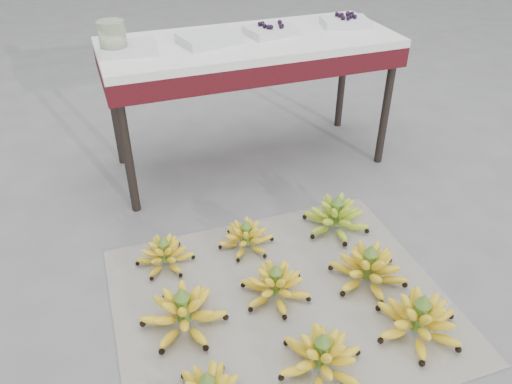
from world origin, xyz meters
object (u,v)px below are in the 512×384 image
object	(u,v)px
bunch_mid_center	(275,285)
tray_far_left	(129,48)
bunch_front_right	(419,320)
tray_left	(210,39)
bunch_mid_left	(184,312)
glass_jar	(113,38)
bunch_back_right	(336,217)
tray_right	(271,30)
bunch_back_center	(246,237)
newspaper_mat	(281,302)
bunch_mid_right	(368,268)
bunch_back_left	(165,254)
tray_far_right	(345,22)
vendor_table	(250,54)
bunch_front_center	(321,357)

from	to	relation	value
bunch_mid_center	tray_far_left	world-z (taller)	tray_far_left
bunch_front_right	tray_left	xyz separation A→B (m)	(-0.36, 1.35, 0.65)
tray_far_left	bunch_mid_left	bearing A→B (deg)	-92.33
bunch_mid_left	glass_jar	bearing A→B (deg)	74.55
bunch_mid_left	bunch_back_right	bearing A→B (deg)	5.86
bunch_mid_left	bunch_mid_center	size ratio (longest dim) A/B	1.09
tray_left	tray_right	bearing A→B (deg)	4.93
bunch_mid_left	bunch_mid_center	bearing A→B (deg)	-13.27
bunch_mid_left	bunch_back_center	size ratio (longest dim) A/B	1.24
bunch_mid_left	newspaper_mat	bearing A→B (deg)	-19.31
glass_jar	tray_far_left	bearing A→B (deg)	14.02
bunch_mid_right	bunch_back_right	distance (m)	0.35
bunch_mid_left	tray_left	world-z (taller)	tray_left
bunch_back_center	tray_right	world-z (taller)	tray_right
bunch_back_left	tray_far_right	distance (m)	1.51
newspaper_mat	vendor_table	distance (m)	1.24
tray_far_right	tray_left	bearing A→B (deg)	-177.10
bunch_mid_right	bunch_back_left	bearing A→B (deg)	137.17
glass_jar	tray_far_right	bearing A→B (deg)	2.86
bunch_back_center	bunch_back_right	xyz separation A→B (m)	(0.43, -0.02, 0.01)
tray_far_right	newspaper_mat	bearing A→B (deg)	-125.88
bunch_mid_right	tray_far_left	distance (m)	1.42
vendor_table	bunch_front_center	bearing A→B (deg)	-99.95
vendor_table	newspaper_mat	bearing A→B (deg)	-103.21
newspaper_mat	bunch_mid_left	xyz separation A→B (m)	(-0.38, 0.02, 0.07)
vendor_table	tray_right	size ratio (longest dim) A/B	5.49
bunch_back_center	tray_far_left	xyz separation A→B (m)	(-0.32, 0.68, 0.66)
tray_far_left	tray_left	xyz separation A→B (m)	(0.38, 0.01, 0.00)
tray_far_right	bunch_mid_right	bearing A→B (deg)	-110.76
newspaper_mat	tray_right	bearing A→B (deg)	71.20
bunch_back_left	tray_right	size ratio (longest dim) A/B	1.11
bunch_mid_center	glass_jar	world-z (taller)	glass_jar
bunch_back_left	bunch_front_right	bearing A→B (deg)	-25.49
tray_right	newspaper_mat	bearing A→B (deg)	-108.80
bunch_back_center	bunch_mid_right	bearing A→B (deg)	-22.56
bunch_front_right	bunch_back_center	size ratio (longest dim) A/B	1.09
bunch_back_left	glass_jar	distance (m)	0.97
bunch_back_center	tray_left	xyz separation A→B (m)	(0.06, 0.69, 0.66)
tray_right	tray_far_right	bearing A→B (deg)	1.34
vendor_table	tray_far_right	distance (m)	0.55
bunch_mid_left	bunch_front_right	bearing A→B (deg)	-39.09
bunch_back_left	tray_left	distance (m)	1.03
bunch_front_right	tray_left	bearing A→B (deg)	109.74
bunch_mid_right	tray_right	world-z (taller)	tray_right
bunch_mid_right	vendor_table	bearing A→B (deg)	80.68
bunch_mid_center	bunch_mid_right	distance (m)	0.38
bunch_mid_center	glass_jar	bearing A→B (deg)	88.78
tray_far_right	glass_jar	world-z (taller)	glass_jar
bunch_front_center	glass_jar	bearing A→B (deg)	106.44
bunch_front_center	bunch_back_center	xyz separation A→B (m)	(-0.02, 0.68, -0.01)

